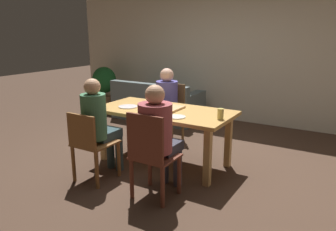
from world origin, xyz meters
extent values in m
plane|color=#4A3427|center=(0.00, 0.00, 0.00)|extent=(20.00, 20.00, 0.00)
cube|color=beige|center=(0.00, 2.64, 1.38)|extent=(7.57, 0.12, 2.76)
cube|color=tan|center=(0.00, 0.00, 0.72)|extent=(1.81, 0.90, 0.04)
cube|color=tan|center=(-0.78, -0.33, 0.35)|extent=(0.08, 0.08, 0.70)
cube|color=tan|center=(0.78, -0.33, 0.35)|extent=(0.08, 0.08, 0.70)
cube|color=tan|center=(-0.78, 0.33, 0.35)|extent=(0.08, 0.08, 0.70)
cube|color=tan|center=(0.78, 0.33, 0.35)|extent=(0.08, 0.08, 0.70)
cylinder|color=brown|center=(-0.25, 0.62, 0.22)|extent=(0.04, 0.04, 0.44)
cylinder|color=brown|center=(-0.64, 0.62, 0.22)|extent=(0.04, 0.04, 0.44)
cylinder|color=brown|center=(-0.25, 0.99, 0.22)|extent=(0.04, 0.04, 0.44)
cylinder|color=brown|center=(-0.64, 0.99, 0.22)|extent=(0.04, 0.04, 0.44)
cube|color=brown|center=(-0.44, 0.80, 0.45)|extent=(0.46, 0.42, 0.02)
cube|color=brown|center=(-0.44, 1.00, 0.69)|extent=(0.43, 0.03, 0.45)
cylinder|color=#414145|center=(-0.36, 0.52, 0.23)|extent=(0.10, 0.10, 0.46)
cylinder|color=#414145|center=(-0.53, 0.52, 0.23)|extent=(0.10, 0.10, 0.46)
cube|color=#414145|center=(-0.44, 0.66, 0.51)|extent=(0.31, 0.30, 0.11)
cylinder|color=#5550A5|center=(-0.44, 0.80, 0.75)|extent=(0.34, 0.34, 0.47)
sphere|color=#DFA98C|center=(-0.44, 0.80, 1.08)|extent=(0.21, 0.21, 0.21)
cylinder|color=brown|center=(0.21, -0.66, 0.22)|extent=(0.05, 0.05, 0.44)
cylinder|color=brown|center=(0.60, -0.66, 0.22)|extent=(0.05, 0.05, 0.44)
cylinder|color=brown|center=(0.21, -1.00, 0.22)|extent=(0.05, 0.05, 0.44)
cylinder|color=brown|center=(0.60, -1.00, 0.22)|extent=(0.05, 0.05, 0.44)
cube|color=brown|center=(0.40, -0.83, 0.45)|extent=(0.45, 0.41, 0.02)
cube|color=brown|center=(0.40, -1.02, 0.71)|extent=(0.43, 0.03, 0.49)
cylinder|color=#383844|center=(0.32, -0.51, 0.23)|extent=(0.10, 0.10, 0.46)
cylinder|color=#383844|center=(0.49, -0.51, 0.23)|extent=(0.10, 0.10, 0.46)
cube|color=#383844|center=(0.40, -0.66, 0.51)|extent=(0.32, 0.34, 0.11)
cylinder|color=#9B454A|center=(0.40, -0.83, 0.77)|extent=(0.36, 0.36, 0.52)
sphere|color=tan|center=(0.40, -0.83, 1.12)|extent=(0.20, 0.20, 0.20)
cylinder|color=brown|center=(-0.63, -0.65, 0.22)|extent=(0.04, 0.04, 0.44)
cylinder|color=brown|center=(-0.26, -0.65, 0.22)|extent=(0.04, 0.04, 0.44)
cylinder|color=brown|center=(-0.63, -1.03, 0.22)|extent=(0.04, 0.04, 0.44)
cylinder|color=brown|center=(-0.26, -1.03, 0.22)|extent=(0.04, 0.04, 0.44)
cube|color=brown|center=(-0.44, -0.84, 0.45)|extent=(0.43, 0.45, 0.02)
cube|color=brown|center=(-0.44, -1.05, 0.66)|extent=(0.41, 0.03, 0.39)
cylinder|color=#2F4449|center=(-0.52, -0.50, 0.23)|extent=(0.10, 0.10, 0.46)
cylinder|color=#2F4449|center=(-0.37, -0.50, 0.23)|extent=(0.10, 0.10, 0.46)
cube|color=#2F4449|center=(-0.44, -0.66, 0.51)|extent=(0.26, 0.36, 0.11)
cylinder|color=#3F7650|center=(-0.44, -0.84, 0.78)|extent=(0.29, 0.29, 0.53)
sphere|color=tan|center=(-0.44, -0.84, 1.13)|extent=(0.19, 0.19, 0.19)
cube|color=tan|center=(0.02, 0.06, 0.76)|extent=(0.35, 0.35, 0.03)
cylinder|color=white|center=(-0.50, -0.13, 0.75)|extent=(0.26, 0.26, 0.01)
cylinder|color=white|center=(0.34, -0.26, 0.75)|extent=(0.21, 0.21, 0.01)
cylinder|color=silver|center=(-0.24, 0.30, 0.81)|extent=(0.07, 0.07, 0.12)
cylinder|color=#DDC761|center=(0.82, -0.07, 0.81)|extent=(0.07, 0.07, 0.13)
cube|color=slate|center=(-1.31, 1.90, 0.21)|extent=(1.74, 0.87, 0.42)
cube|color=slate|center=(-1.31, 1.54, 0.60)|extent=(1.74, 0.16, 0.35)
cube|color=slate|center=(-2.08, 1.90, 0.51)|extent=(0.20, 0.83, 0.18)
cube|color=slate|center=(-0.54, 1.90, 0.51)|extent=(0.20, 0.83, 0.18)
cylinder|color=#B0774E|center=(-2.88, 2.07, 0.14)|extent=(0.34, 0.34, 0.28)
cylinder|color=brown|center=(-2.88, 2.07, 0.36)|extent=(0.05, 0.05, 0.16)
ellipsoid|color=#1F632C|center=(-2.88, 2.07, 0.66)|extent=(0.54, 0.54, 0.59)
camera|label=1|loc=(2.19, -3.55, 1.75)|focal=34.95mm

